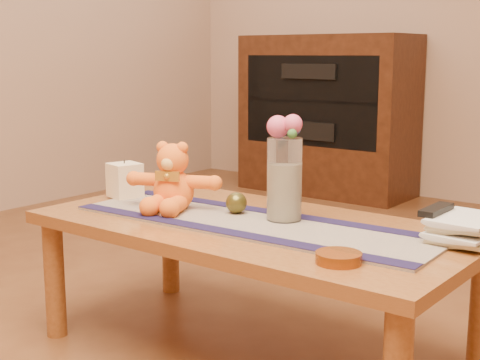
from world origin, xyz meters
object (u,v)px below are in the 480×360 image
Objects in this scene: teddy_bear at (173,177)px; glass_vase at (284,179)px; tv_remote at (436,210)px; bronze_ball at (236,203)px; pillar_candle at (125,180)px; book_bottom at (436,234)px; amber_dish at (339,258)px.

glass_vase reaches higher than teddy_bear.
glass_vase reaches higher than tv_remote.
pillar_candle is at bearing -175.14° from bronze_ball.
book_bottom is (0.63, 0.14, -0.03)m from bronze_ball.
teddy_bear is 0.28m from pillar_candle.
amber_dish is at bearing -104.97° from tv_remote.
glass_vase reaches higher than bronze_ball.
glass_vase reaches higher than pillar_candle.
glass_vase is at bearing -166.70° from tv_remote.
pillar_candle reaches higher than book_bottom.
glass_vase reaches higher than book_bottom.
bronze_ball is at bearing -3.65° from teddy_bear.
book_bottom is at bearing 75.46° from amber_dish.
pillar_candle is 0.77× the size of tv_remote.
glass_vase is 2.18× the size of amber_dish.
amber_dish is (1.01, -0.21, -0.06)m from pillar_candle.
teddy_bear is 2.56× the size of pillar_candle.
book_bottom is (0.45, 0.12, -0.13)m from glass_vase.
book_bottom is 1.87× the size of amber_dish.
teddy_bear is at bearing -166.70° from tv_remote.
bronze_ball reaches higher than book_bottom.
bronze_ball is 0.64m from tv_remote.
bronze_ball reaches higher than amber_dish.
teddy_bear is 1.42× the size of book_bottom.
glass_vase is 0.47m from tv_remote.
bronze_ball is 0.64m from book_bottom.
tv_remote is at bearing 13.35° from glass_vase.
tv_remote is (0.00, -0.01, 0.07)m from book_bottom.
amber_dish is (-0.10, -0.39, 0.00)m from book_bottom.
glass_vase is 1.62× the size of tv_remote.
amber_dish is (0.35, -0.27, -0.12)m from glass_vase.
teddy_bear reaches higher than tv_remote.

